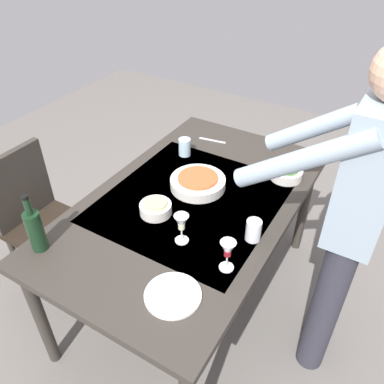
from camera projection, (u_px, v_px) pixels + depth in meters
The scene contains 14 objects.
ground_plane at pixel (192, 294), 2.51m from camera, with size 6.00×6.00×0.00m, color #66605B.
dining_table at pixel (192, 210), 2.08m from camera, with size 1.66×1.00×0.77m.
chair_near at pixel (37, 214), 2.32m from camera, with size 0.40×0.40×0.91m.
person_server at pixel (352, 214), 1.65m from camera, with size 0.42×0.61×1.69m.
wine_bottle at pixel (35, 230), 1.70m from camera, with size 0.07×0.07×0.30m.
wine_glass_left at pixel (181, 224), 1.73m from camera, with size 0.07×0.07×0.15m.
wine_glass_right at pixel (228, 250), 1.60m from camera, with size 0.07×0.07×0.15m.
water_cup_near_left at pixel (185, 147), 2.37m from camera, with size 0.07×0.07×0.11m, color silver.
water_cup_near_right at pixel (253, 230), 1.78m from camera, with size 0.07×0.07×0.11m, color silver.
serving_bowl_pasta at pixel (198, 182), 2.11m from camera, with size 0.30×0.30×0.07m.
side_bowl_salad at pixel (286, 173), 2.18m from camera, with size 0.18×0.18×0.07m.
side_bowl_bread at pixel (156, 208), 1.94m from camera, with size 0.16×0.16×0.07m.
dinner_plate_near at pixel (173, 295), 1.54m from camera, with size 0.23×0.23×0.01m, color silver.
table_fork at pixel (212, 140), 2.53m from camera, with size 0.01×0.18×0.01m, color silver.
Camera 1 is at (1.38, 0.82, 2.03)m, focal length 36.51 mm.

